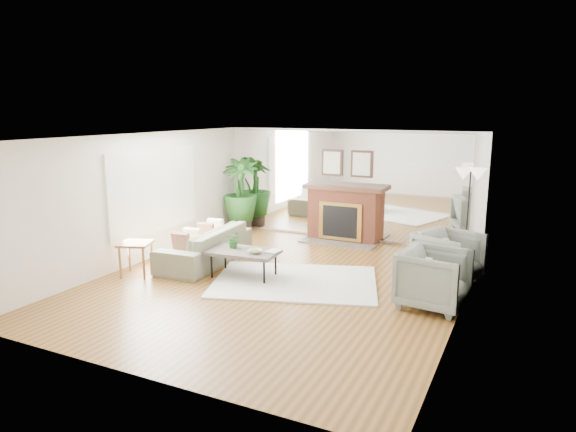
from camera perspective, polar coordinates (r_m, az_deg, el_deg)
The scene contains 18 objects.
ground at distance 8.92m, azimuth -1.11°, elevation -7.45°, with size 7.00×7.00×0.00m, color brown.
wall_left at distance 10.28m, azimuth -16.18°, elevation 1.85°, with size 0.02×7.00×2.50m, color silver.
wall_right at distance 7.74m, azimuth 19.01°, elevation -1.46°, with size 0.02×7.00×2.50m, color silver.
wall_back at distance 11.77m, azimuth 6.59°, elevation 3.44°, with size 6.00×0.02×2.50m, color silver.
mirror_panel at distance 11.75m, azimuth 6.56°, elevation 3.43°, with size 5.40×0.04×2.40m, color silver.
window_panel at distance 10.54m, azimuth -14.65°, elevation 2.72°, with size 0.04×2.40×1.50m, color #B2E09E.
fireplace at distance 11.65m, azimuth 6.14°, elevation 0.42°, with size 1.85×0.83×2.05m.
area_rug at distance 8.95m, azimuth 0.76°, elevation -7.29°, with size 2.77×1.98×0.03m, color silver.
coffee_table at distance 9.13m, azimuth -4.96°, elevation -4.09°, with size 1.27×0.80×0.49m.
sofa at distance 10.13m, azimuth -9.16°, elevation -3.23°, with size 2.34×0.91×0.68m, color gray.
armchair_back at distance 9.30m, azimuth 17.34°, elevation -4.34°, with size 0.94×0.97×0.88m, color gray.
armchair_front at distance 8.05m, azimuth 15.90°, elevation -6.71°, with size 0.95×0.98×0.89m, color gray.
side_table at distance 9.59m, azimuth -16.58°, elevation -3.39°, with size 0.69×0.69×0.61m.
potted_ficus at distance 12.56m, azimuth -5.32°, elevation 2.65°, with size 1.06×1.06×1.80m.
floor_lamp at distance 10.66m, azimuth 19.58°, elevation 3.62°, with size 0.59×0.33×1.82m.
tabletop_plant at distance 9.30m, azimuth -6.03°, elevation -2.59°, with size 0.28×0.24×0.31m, color #265F23.
fruit_bowl at distance 8.94m, azimuth -3.72°, elevation -3.95°, with size 0.24×0.24×0.06m, color #98663D.
book at distance 9.08m, azimuth -2.16°, elevation -3.82°, with size 0.21×0.29×0.02m, color #98663D.
Camera 1 is at (3.82, -7.51, 2.93)m, focal length 32.00 mm.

